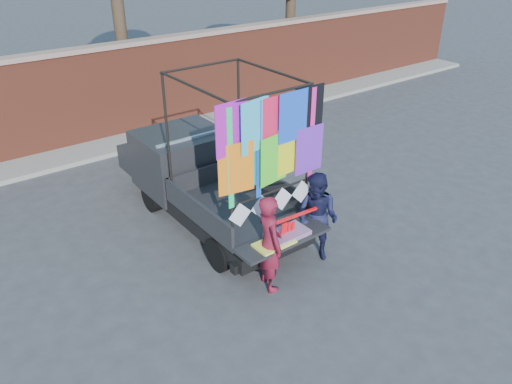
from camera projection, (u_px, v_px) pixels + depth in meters
ground at (266, 247)px, 9.50m from camera, size 90.00×90.00×0.00m
brick_wall at (111, 92)px, 13.79m from camera, size 30.00×0.45×2.61m
curb at (127, 142)px, 13.90m from camera, size 30.00×1.20×0.12m
pickup_truck at (196, 176)px, 10.33m from camera, size 2.04×5.12×3.22m
woman at (270, 243)px, 8.09m from camera, size 0.55×0.71×1.72m
man at (317, 217)px, 8.86m from camera, size 0.84×0.96×1.66m
streamer_bundle at (290, 228)px, 8.37m from camera, size 0.93×0.10×0.64m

